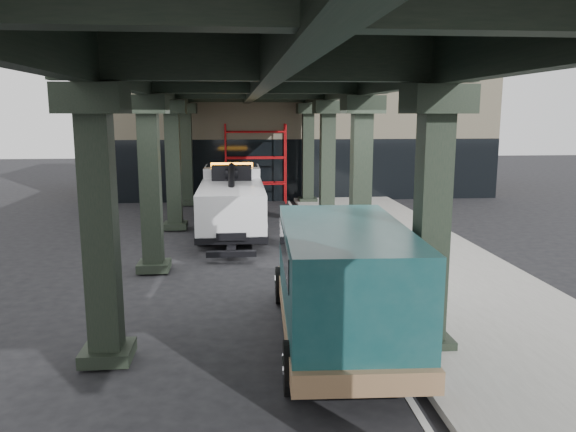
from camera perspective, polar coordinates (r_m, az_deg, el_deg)
ground at (r=14.67m, az=-1.15°, el=-7.51°), size 90.00×90.00×0.00m
sidewalk at (r=17.42m, az=13.33°, el=-4.64°), size 5.00×40.00×0.15m
lane_stripe at (r=16.76m, az=4.18°, el=-5.21°), size 0.12×38.00×0.01m
viaduct at (r=15.96m, az=-3.24°, el=13.80°), size 7.40×32.00×6.40m
building at (r=34.06m, az=-0.27°, el=9.52°), size 22.00×10.00×8.00m
scaffolding at (r=28.68m, az=-3.32°, el=5.56°), size 3.08×0.88×4.00m
tow_truck at (r=21.66m, az=-5.71°, el=1.79°), size 2.49×8.10×2.65m
towed_van at (r=11.00m, az=5.43°, el=-6.47°), size 2.67×6.17×2.46m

